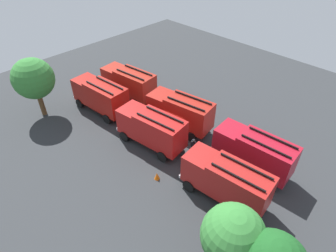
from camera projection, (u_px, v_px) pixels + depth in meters
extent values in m
plane|color=#2D3033|center=(168.00, 137.00, 29.76)|extent=(54.08, 54.08, 0.00)
cube|color=#A41423|center=(230.00, 139.00, 26.19)|extent=(2.36, 2.64, 2.60)
cube|color=#8C9EAD|center=(220.00, 132.00, 26.54)|extent=(0.22, 2.13, 1.46)
cube|color=#A41423|center=(265.00, 156.00, 24.30)|extent=(4.96, 2.82, 2.90)
cube|color=black|center=(266.00, 146.00, 22.92)|extent=(4.32, 0.41, 0.12)
cube|color=black|center=(273.00, 138.00, 23.74)|extent=(4.32, 0.41, 0.12)
cube|color=silver|center=(217.00, 143.00, 27.52)|extent=(0.36, 2.38, 0.28)
cylinder|color=black|center=(219.00, 157.00, 26.54)|extent=(1.12, 0.42, 1.10)
cylinder|color=black|center=(232.00, 144.00, 27.97)|extent=(1.12, 0.42, 1.10)
cylinder|color=black|center=(268.00, 184.00, 24.02)|extent=(1.12, 0.42, 1.10)
cylinder|color=black|center=(280.00, 168.00, 25.45)|extent=(1.12, 0.42, 1.10)
cube|color=#A22017|center=(161.00, 104.00, 30.84)|extent=(2.58, 2.82, 2.60)
cube|color=#8C9EAD|center=(153.00, 98.00, 31.12)|extent=(0.42, 2.11, 1.46)
cube|color=#A22017|center=(189.00, 113.00, 29.16)|extent=(5.14, 3.25, 2.90)
cube|color=black|center=(186.00, 104.00, 27.74)|extent=(4.28, 0.82, 0.12)
cube|color=black|center=(193.00, 98.00, 28.63)|extent=(4.28, 0.82, 0.12)
cube|color=silver|center=(153.00, 109.00, 32.10)|extent=(0.58, 2.38, 0.28)
cylinder|color=black|center=(153.00, 120.00, 31.12)|extent=(1.14, 0.52, 1.10)
cylinder|color=black|center=(166.00, 110.00, 32.66)|extent=(1.14, 0.52, 1.10)
cylinder|color=black|center=(192.00, 137.00, 28.89)|extent=(1.14, 0.52, 1.10)
cylinder|color=black|center=(203.00, 125.00, 30.43)|extent=(1.14, 0.52, 1.10)
cube|color=#A12216|center=(115.00, 77.00, 35.67)|extent=(2.48, 2.74, 2.60)
cube|color=#8C9EAD|center=(109.00, 72.00, 35.98)|extent=(0.33, 2.12, 1.46)
cube|color=#A12216|center=(135.00, 84.00, 33.88)|extent=(5.06, 3.05, 2.90)
cube|color=black|center=(130.00, 74.00, 32.49)|extent=(4.30, 0.63, 0.12)
cube|color=black|center=(138.00, 70.00, 33.34)|extent=(4.30, 0.63, 0.12)
cube|color=silver|center=(109.00, 82.00, 36.96)|extent=(0.48, 2.38, 0.28)
cylinder|color=black|center=(108.00, 91.00, 35.98)|extent=(1.13, 0.48, 1.10)
cylinder|color=black|center=(122.00, 83.00, 37.47)|extent=(1.13, 0.48, 1.10)
cylinder|color=black|center=(137.00, 104.00, 33.61)|extent=(1.13, 0.48, 1.10)
cylinder|color=black|center=(150.00, 95.00, 35.10)|extent=(1.13, 0.48, 1.10)
cube|color=#A51D1A|center=(200.00, 166.00, 23.54)|extent=(2.45, 2.72, 2.60)
cube|color=#8C9EAD|center=(190.00, 158.00, 23.86)|extent=(0.30, 2.12, 1.46)
cube|color=#A51D1A|center=(239.00, 185.00, 21.73)|extent=(5.04, 2.99, 2.90)
cube|color=black|center=(237.00, 177.00, 20.34)|extent=(4.31, 0.57, 0.12)
cube|color=black|center=(246.00, 166.00, 21.18)|extent=(4.31, 0.57, 0.12)
cube|color=silver|center=(188.00, 169.00, 24.84)|extent=(0.45, 2.38, 0.28)
cylinder|color=black|center=(189.00, 186.00, 23.86)|extent=(1.13, 0.46, 1.10)
cylinder|color=black|center=(205.00, 169.00, 25.33)|extent=(1.13, 0.46, 1.10)
cylinder|color=black|center=(242.00, 218.00, 21.45)|extent=(1.13, 0.46, 1.10)
cylinder|color=black|center=(256.00, 197.00, 22.93)|extent=(1.13, 0.46, 1.10)
cube|color=#AE1816|center=(133.00, 119.00, 28.65)|extent=(2.51, 2.77, 2.60)
cube|color=#8C9EAD|center=(125.00, 113.00, 28.95)|extent=(0.36, 2.12, 1.46)
cube|color=#AE1816|center=(160.00, 131.00, 26.89)|extent=(5.09, 3.11, 2.90)
cube|color=black|center=(155.00, 121.00, 25.49)|extent=(4.30, 0.69, 0.12)
cube|color=black|center=(164.00, 114.00, 26.36)|extent=(4.30, 0.69, 0.12)
cube|color=silver|center=(125.00, 124.00, 29.93)|extent=(0.51, 2.38, 0.28)
cylinder|color=black|center=(125.00, 136.00, 28.95)|extent=(1.14, 0.49, 1.10)
cylinder|color=black|center=(140.00, 125.00, 30.45)|extent=(1.14, 0.49, 1.10)
cylinder|color=black|center=(162.00, 157.00, 26.62)|extent=(1.14, 0.49, 1.10)
cylinder|color=black|center=(177.00, 143.00, 28.13)|extent=(1.14, 0.49, 1.10)
cube|color=#A21710|center=(87.00, 89.00, 33.37)|extent=(2.42, 2.69, 2.60)
cube|color=#8C9EAD|center=(81.00, 83.00, 33.70)|extent=(0.28, 2.12, 1.46)
cube|color=#A21710|center=(106.00, 98.00, 31.53)|extent=(5.01, 2.94, 2.90)
cube|color=black|center=(99.00, 88.00, 30.15)|extent=(4.31, 0.52, 0.12)
cube|color=black|center=(109.00, 83.00, 30.98)|extent=(4.31, 0.52, 0.12)
cube|color=silver|center=(82.00, 93.00, 34.68)|extent=(0.42, 2.38, 0.28)
cylinder|color=black|center=(80.00, 103.00, 33.70)|extent=(1.13, 0.45, 1.10)
cylinder|color=black|center=(96.00, 95.00, 35.16)|extent=(1.13, 0.45, 1.10)
cylinder|color=black|center=(107.00, 119.00, 31.26)|extent=(1.13, 0.45, 1.10)
cylinder|color=black|center=(123.00, 109.00, 32.72)|extent=(1.13, 0.45, 1.10)
cylinder|color=black|center=(260.00, 151.00, 27.43)|extent=(0.16, 0.16, 0.84)
cylinder|color=black|center=(258.00, 152.00, 27.35)|extent=(0.16, 0.16, 0.84)
cube|color=orange|center=(261.00, 145.00, 26.90)|extent=(0.36, 0.47, 0.73)
sphere|color=brown|center=(262.00, 141.00, 26.60)|extent=(0.24, 0.24, 0.24)
cylinder|color=orange|center=(262.00, 140.00, 26.54)|extent=(0.30, 0.30, 0.07)
cylinder|color=black|center=(77.00, 96.00, 35.37)|extent=(0.16, 0.16, 0.74)
cylinder|color=black|center=(75.00, 96.00, 35.29)|extent=(0.16, 0.16, 0.74)
cube|color=gold|center=(75.00, 91.00, 34.90)|extent=(0.34, 0.47, 0.64)
sphere|color=brown|center=(74.00, 88.00, 34.64)|extent=(0.21, 0.21, 0.21)
cylinder|color=gold|center=(74.00, 87.00, 34.59)|extent=(0.26, 0.26, 0.06)
cylinder|color=black|center=(192.00, 149.00, 27.70)|extent=(0.16, 0.16, 0.74)
cylinder|color=black|center=(194.00, 150.00, 27.63)|extent=(0.16, 0.16, 0.74)
cube|color=black|center=(193.00, 144.00, 27.24)|extent=(0.47, 0.36, 0.64)
sphere|color=brown|center=(194.00, 141.00, 26.98)|extent=(0.21, 0.21, 0.21)
cylinder|color=black|center=(194.00, 140.00, 26.93)|extent=(0.26, 0.26, 0.06)
cylinder|color=black|center=(263.00, 144.00, 28.23)|extent=(0.16, 0.16, 0.75)
cylinder|color=black|center=(261.00, 144.00, 28.29)|extent=(0.16, 0.16, 0.75)
cube|color=orange|center=(264.00, 139.00, 27.83)|extent=(0.48, 0.39, 0.65)
sphere|color=tan|center=(265.00, 135.00, 27.57)|extent=(0.21, 0.21, 0.21)
cylinder|color=orange|center=(265.00, 135.00, 27.52)|extent=(0.26, 0.26, 0.06)
sphere|color=#337A33|center=(233.00, 236.00, 16.49)|extent=(3.86, 3.86, 3.86)
cylinder|color=brown|center=(42.00, 104.00, 32.10)|extent=(0.55, 0.55, 2.75)
sphere|color=#337A33|center=(33.00, 78.00, 30.09)|extent=(4.40, 4.40, 4.40)
cone|color=#F2600C|center=(269.00, 150.00, 27.69)|extent=(0.43, 0.43, 0.62)
cone|color=#F2600C|center=(157.00, 176.00, 25.00)|extent=(0.49, 0.49, 0.70)
cone|color=#F2600C|center=(137.00, 84.00, 37.75)|extent=(0.40, 0.40, 0.57)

